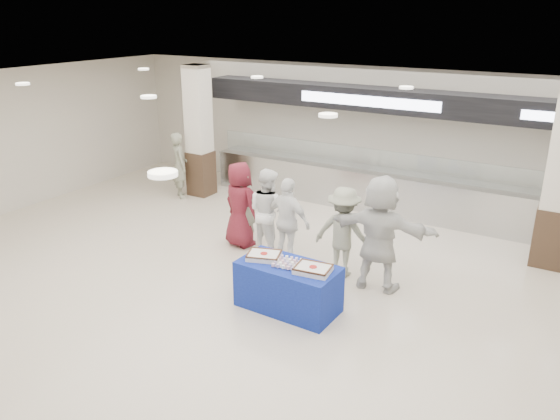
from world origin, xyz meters
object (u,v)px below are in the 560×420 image
Objects in this scene: display_table at (288,287)px; chef_tall at (268,211)px; sheet_cake_left at (264,255)px; cupcake_tray at (287,263)px; chef_short at (288,221)px; soldier_b at (343,232)px; civilian_maroon at (240,205)px; soldier_bg at (179,165)px; civilian_white at (380,233)px; sheet_cake_right at (313,269)px; soldier_a at (242,207)px.

display_table is 0.94× the size of chef_tall.
sheet_cake_left is 1.35× the size of cupcake_tray.
display_table is 2.24m from chef_tall.
chef_short is 1.00× the size of soldier_b.
display_table is at bearing 156.10° from civilian_maroon.
chef_tall is 1.66m from soldier_b.
soldier_bg is at bearing -14.37° from civilian_maroon.
civilian_white is at bearing 44.18° from sheet_cake_left.
chef_tall reaches higher than chef_short.
soldier_bg reaches higher than sheet_cake_right.
soldier_bg is (-5.96, 2.00, -0.17)m from civilian_white.
sheet_cake_right is at bearing 151.17° from chef_tall.
sheet_cake_right is 6.42m from soldier_bg.
chef_short is 1.08m from soldier_b.
civilian_white reaches higher than soldier_b.
civilian_white reaches higher than cupcake_tray.
soldier_bg is at bearing 148.24° from sheet_cake_right.
soldier_bg is at bearing 143.84° from sheet_cake_left.
cupcake_tray is (0.44, -0.02, -0.02)m from sheet_cake_left.
sheet_cake_left is 0.44m from cupcake_tray.
civilian_maroon reaches higher than soldier_b.
civilian_maroon is 1.04× the size of soldier_bg.
sheet_cake_right is 0.33× the size of civilian_maroon.
display_table is at bearing 49.97° from civilian_white.
chef_tall reaches higher than cupcake_tray.
soldier_bg reaches higher than soldier_a.
soldier_a reaches higher than cupcake_tray.
soldier_bg is at bearing -15.76° from chef_short.
soldier_a reaches higher than sheet_cake_right.
civilian_white is (2.95, -0.35, 0.20)m from soldier_a.
civilian_white is at bearing 151.37° from soldier_a.
chef_short is (1.17, -0.25, 0.03)m from soldier_a.
soldier_b is (0.68, 1.49, 0.00)m from sheet_cake_left.
chef_short is (-0.40, 1.45, 0.00)m from sheet_cake_left.
soldier_bg is (-4.17, 1.89, 0.01)m from chef_short.
cupcake_tray is at bearing -122.39° from display_table.
soldier_b is at bearing 65.50° from sheet_cake_left.
display_table is 1.57m from soldier_b.
chef_short reaches higher than sheet_cake_left.
soldier_b is (0.23, 1.50, 0.43)m from display_table.
soldier_a is (-1.57, 1.69, -0.02)m from sheet_cake_left.
chef_short reaches higher than soldier_a.
soldier_b is at bearing -169.34° from chef_short.
chef_tall is 2.38m from civilian_white.
sheet_cake_right is at bearing -1.18° from display_table.
sheet_cake_left is at bearing 179.00° from soldier_bg.
soldier_b reaches higher than display_table.
sheet_cake_left reaches higher than display_table.
cupcake_tray is at bearing -178.72° from soldier_bg.
soldier_b is (2.27, -0.16, -0.04)m from civilian_maroon.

